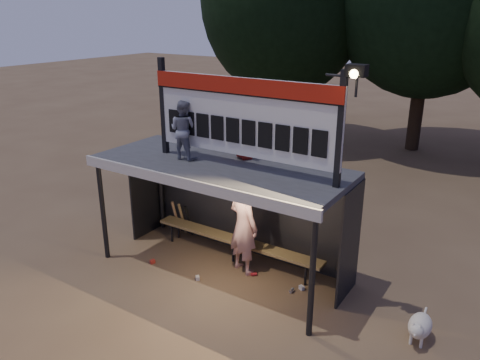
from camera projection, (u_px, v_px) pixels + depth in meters
ground at (221, 270)px, 9.69m from camera, size 80.00×80.00×0.00m
player at (243, 226)px, 9.34m from camera, size 0.84×0.67×2.02m
child_a at (183, 130)px, 9.00m from camera, size 0.59×0.47×1.15m
child_b at (244, 133)px, 9.05m from camera, size 0.59×0.56×1.02m
dugout_shelter at (227, 183)px, 9.25m from camera, size 5.10×2.08×2.32m
scoreboard_assembly at (244, 115)px, 8.27m from camera, size 4.10×0.27×1.99m
bench at (236, 241)px, 9.97m from camera, size 4.00×0.35×0.48m
dog at (420, 326)px, 7.50m from camera, size 0.36×0.81×0.49m
bats at (182, 219)px, 11.05m from camera, size 0.48×0.33×0.84m
litter at (237, 278)px, 9.32m from camera, size 3.21×0.93×0.08m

